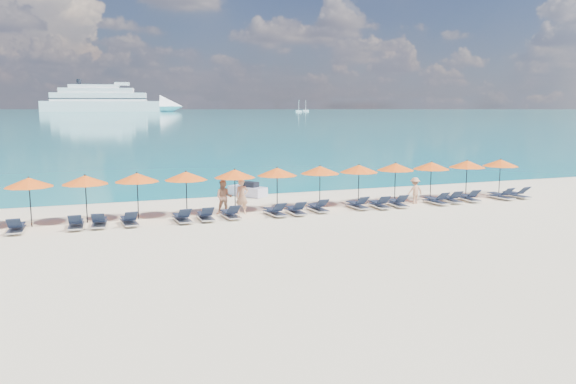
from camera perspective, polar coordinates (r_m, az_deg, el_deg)
name	(u,v)px	position (r m, az deg, el deg)	size (l,w,h in m)	color
ground	(311,228)	(24.93, 2.37, -3.71)	(1400.00, 1400.00, 0.00)	beige
sea	(90,111)	(682.59, -19.44, 7.76)	(1600.00, 1300.00, 0.01)	#1FA9B2
cruise_ship	(114,102)	(599.85, -17.25, 8.76)	(139.48, 46.36, 38.36)	white
sailboat_near	(299,111)	(530.23, 1.10, 8.24)	(6.06, 2.02, 11.11)	white
sailboat_far	(306,110)	(583.81, 1.81, 8.29)	(6.23, 2.08, 11.42)	white
jetski	(248,190)	(33.81, -4.10, 0.18)	(2.07, 2.55, 0.87)	silver
beachgoer_a	(242,197)	(28.12, -4.70, -0.48)	(0.64, 0.42, 1.76)	tan
beachgoer_b	(224,197)	(28.09, -6.52, -0.55)	(0.84, 0.48, 1.73)	tan
beachgoer_c	(415,191)	(31.85, 12.77, 0.14)	(0.95, 0.44, 1.47)	tan
umbrella_1	(29,182)	(27.40, -24.83, 0.90)	(2.10, 2.10, 2.28)	black
umbrella_2	(85,180)	(27.35, -19.91, 1.17)	(2.10, 2.10, 2.28)	black
umbrella_3	(137,177)	(27.53, -15.09, 1.44)	(2.10, 2.10, 2.28)	black
umbrella_4	(186,176)	(27.65, -10.32, 1.63)	(2.10, 2.10, 2.28)	black
umbrella_5	(235,174)	(28.24, -5.43, 1.87)	(2.10, 2.10, 2.28)	black
umbrella_6	(277,172)	(28.93, -1.11, 2.07)	(2.10, 2.10, 2.28)	black
umbrella_7	(320,170)	(29.81, 3.27, 2.26)	(2.10, 2.10, 2.28)	black
umbrella_8	(359,169)	(30.61, 7.22, 2.37)	(2.10, 2.10, 2.28)	black
umbrella_9	(395,167)	(31.88, 10.87, 2.54)	(2.10, 2.10, 2.28)	black
umbrella_10	(431,166)	(32.92, 14.36, 2.61)	(2.10, 2.10, 2.28)	black
umbrella_11	(467,164)	(34.42, 17.74, 2.72)	(2.10, 2.10, 2.28)	black
umbrella_12	(500,163)	(35.82, 20.78, 2.79)	(2.10, 2.10, 2.28)	black
lounger_2	(16,227)	(26.66, -25.89, -3.26)	(0.66, 1.72, 0.66)	silver
lounger_3	(76,224)	(26.45, -20.74, -3.03)	(0.69, 1.73, 0.66)	silver
lounger_4	(99,222)	(26.48, -18.62, -2.91)	(0.78, 1.75, 0.66)	silver
lounger_5	(129,220)	(26.47, -15.83, -2.78)	(0.76, 1.75, 0.66)	silver
lounger_6	(182,217)	(26.59, -10.70, -2.55)	(0.74, 1.74, 0.66)	silver
lounger_7	(205,216)	(26.84, -8.40, -2.39)	(0.63, 1.70, 0.66)	silver
lounger_8	(230,214)	(27.18, -5.88, -2.20)	(0.73, 1.74, 0.66)	silver
lounger_9	(275,211)	(27.65, -1.32, -1.97)	(0.79, 1.75, 0.66)	silver
lounger_10	(296,210)	(27.99, 0.79, -1.84)	(0.63, 1.70, 0.66)	silver
lounger_11	(318,207)	(28.77, 3.04, -1.56)	(0.66, 1.72, 0.66)	silver
lounger_12	(357,205)	(29.76, 7.07, -1.27)	(0.67, 1.72, 0.66)	silver
lounger_13	(379,204)	(30.10, 9.26, -1.21)	(0.72, 1.73, 0.66)	silver
lounger_14	(397,203)	(30.71, 11.05, -1.06)	(0.75, 1.74, 0.66)	silver
lounger_15	(436,200)	(31.96, 14.83, -0.81)	(0.73, 1.74, 0.66)	silver
lounger_16	(451,199)	(32.71, 16.23, -0.65)	(0.78, 1.75, 0.66)	silver
lounger_17	(469,197)	(33.49, 17.88, -0.51)	(0.77, 1.75, 0.66)	silver
lounger_18	(501,195)	(34.86, 20.81, -0.32)	(0.75, 1.74, 0.66)	silver
lounger_19	(517,194)	(35.69, 22.20, -0.19)	(0.78, 1.75, 0.66)	silver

